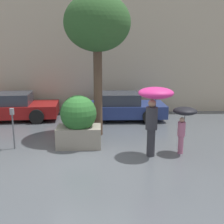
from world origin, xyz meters
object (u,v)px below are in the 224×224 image
object	(u,v)px
person_child	(184,117)
planter_box	(79,121)
street_tree	(97,25)
parked_car_near	(118,107)
parking_meter	(13,120)
parked_car_far	(9,107)
person_adult	(155,102)

from	to	relation	value
person_child	planter_box	bearing A→B (deg)	139.76
planter_box	street_tree	distance (m)	3.47
parked_car_near	parking_meter	distance (m)	5.30
parked_car_far	planter_box	bearing A→B (deg)	-141.84
person_child	parking_meter	xyz separation A→B (m)	(-5.36, 0.58, -0.19)
planter_box	parked_car_far	world-z (taller)	planter_box
street_tree	parked_car_near	bearing A→B (deg)	69.66
planter_box	person_child	distance (m)	3.36
person_adult	parking_meter	distance (m)	4.52
street_tree	parking_meter	world-z (taller)	street_tree
planter_box	person_adult	bearing A→B (deg)	-20.59
parked_car_near	person_adult	bearing A→B (deg)	-170.14
person_child	parked_car_far	distance (m)	8.17
person_adult	person_child	size ratio (longest dim) A/B	1.44
planter_box	parked_car_far	xyz separation A→B (m)	(-3.48, 3.85, -0.29)
person_child	parking_meter	world-z (taller)	person_child
person_adult	parked_car_near	size ratio (longest dim) A/B	0.49
planter_box	parked_car_far	bearing A→B (deg)	132.09
person_adult	parked_car_far	xyz separation A→B (m)	(-5.80, 4.72, -1.07)
planter_box	street_tree	size ratio (longest dim) A/B	0.34
parked_car_near	parked_car_far	bearing A→B (deg)	88.60
parked_car_near	street_tree	distance (m)	4.29
person_adult	street_tree	bearing A→B (deg)	88.92
parked_car_far	street_tree	world-z (taller)	street_tree
planter_box	person_child	bearing A→B (deg)	-12.42
person_adult	parked_car_near	xyz separation A→B (m)	(-0.80, 4.60, -1.07)
planter_box	parking_meter	bearing A→B (deg)	-176.22
person_child	street_tree	xyz separation A→B (m)	(-2.64, 2.05, 2.86)
person_adult	street_tree	size ratio (longest dim) A/B	0.41
parked_car_far	parking_meter	size ratio (longest dim) A/B	3.35
person_adult	parking_meter	bearing A→B (deg)	131.96
parked_car_far	street_tree	size ratio (longest dim) A/B	0.89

